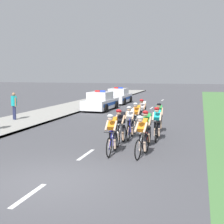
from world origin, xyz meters
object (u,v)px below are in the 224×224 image
(cyclist_lead, at_px, (112,133))
(cyclist_third, at_px, (121,126))
(cyclist_fifth, at_px, (130,122))
(spectator_middle, at_px, (14,104))
(cyclist_sixth, at_px, (157,123))
(cyclist_second, at_px, (142,135))
(cyclist_ninth, at_px, (143,112))
(police_car_second, at_px, (119,97))
(cyclist_fourth, at_px, (147,128))
(cyclist_eighth, at_px, (159,117))
(police_car_nearest, at_px, (101,102))
(cyclist_seventh, at_px, (137,117))

(cyclist_lead, bearing_deg, cyclist_third, 92.61)
(cyclist_fifth, distance_m, spectator_middle, 8.54)
(cyclist_lead, distance_m, spectator_middle, 9.84)
(cyclist_sixth, bearing_deg, spectator_middle, 161.64)
(cyclist_second, xyz_separation_m, spectator_middle, (-9.04, 5.91, 0.30))
(cyclist_ninth, relative_size, police_car_second, 0.39)
(cyclist_sixth, bearing_deg, cyclist_ninth, 109.11)
(cyclist_ninth, bearing_deg, cyclist_fifth, -88.22)
(cyclist_fourth, bearing_deg, cyclist_eighth, 88.60)
(cyclist_second, relative_size, police_car_nearest, 0.39)
(cyclist_eighth, height_order, police_car_nearest, police_car_nearest)
(cyclist_seventh, relative_size, police_car_second, 0.39)
(cyclist_seventh, distance_m, spectator_middle, 8.05)
(cyclist_lead, bearing_deg, cyclist_fifth, 88.77)
(cyclist_eighth, bearing_deg, cyclist_ninth, 121.06)
(cyclist_second, xyz_separation_m, cyclist_third, (-1.20, 1.60, 0.00))
(cyclist_lead, bearing_deg, cyclist_ninth, 90.51)
(cyclist_ninth, bearing_deg, cyclist_fourth, -78.13)
(cyclist_third, relative_size, cyclist_fifth, 1.00)
(cyclist_sixth, bearing_deg, cyclist_fourth, -99.82)
(cyclist_seventh, height_order, cyclist_ninth, same)
(cyclist_sixth, xyz_separation_m, cyclist_ninth, (-1.34, 3.86, 0.00))
(cyclist_lead, height_order, cyclist_fourth, same)
(cyclist_sixth, relative_size, spectator_middle, 1.03)
(cyclist_ninth, bearing_deg, police_car_second, 110.71)
(spectator_middle, bearing_deg, cyclist_fourth, -26.28)
(spectator_middle, bearing_deg, cyclist_second, -33.15)
(cyclist_lead, xyz_separation_m, cyclist_sixth, (1.28, 2.79, 0.00))
(cyclist_lead, relative_size, spectator_middle, 1.03)
(spectator_middle, bearing_deg, cyclist_lead, -36.45)
(cyclist_third, xyz_separation_m, police_car_second, (-4.55, 17.17, -0.11))
(cyclist_seventh, relative_size, spectator_middle, 1.03)
(police_car_nearest, bearing_deg, cyclist_second, -66.15)
(cyclist_eighth, bearing_deg, cyclist_second, -89.86)
(cyclist_third, height_order, cyclist_seventh, same)
(cyclist_ninth, bearing_deg, cyclist_third, -90.13)
(cyclist_third, distance_m, cyclist_ninth, 5.11)
(cyclist_second, relative_size, cyclist_fourth, 1.00)
(police_car_nearest, bearing_deg, cyclist_lead, -70.36)
(cyclist_third, bearing_deg, cyclist_seventh, 88.21)
(cyclist_eighth, relative_size, police_car_nearest, 0.39)
(cyclist_third, distance_m, police_car_nearest, 12.27)
(cyclist_seventh, height_order, cyclist_eighth, same)
(cyclist_sixth, bearing_deg, cyclist_third, -137.09)
(cyclist_third, xyz_separation_m, police_car_nearest, (-4.55, 11.40, -0.11))
(cyclist_sixth, distance_m, spectator_middle, 9.69)
(cyclist_second, distance_m, cyclist_third, 2.00)
(cyclist_fourth, height_order, cyclist_fifth, same)
(cyclist_fifth, bearing_deg, cyclist_seventh, 91.31)
(cyclist_third, distance_m, cyclist_fifth, 1.27)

